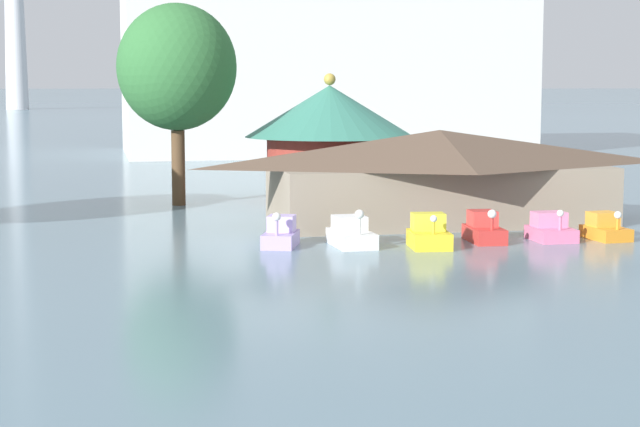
% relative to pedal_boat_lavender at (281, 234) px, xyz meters
% --- Properties ---
extents(pedal_boat_lavender, '(2.02, 2.68, 1.59)m').
position_rel_pedal_boat_lavender_xyz_m(pedal_boat_lavender, '(0.00, 0.00, 0.00)').
color(pedal_boat_lavender, '#B299D8').
rests_on(pedal_boat_lavender, ground).
extents(pedal_boat_white, '(1.67, 3.01, 1.71)m').
position_rel_pedal_boat_lavender_xyz_m(pedal_boat_white, '(2.99, -0.46, -0.01)').
color(pedal_boat_white, white).
rests_on(pedal_boat_white, ground).
extents(pedal_boat_yellow, '(1.85, 2.42, 1.51)m').
position_rel_pedal_boat_lavender_xyz_m(pedal_boat_yellow, '(6.10, -1.61, 0.05)').
color(pedal_boat_yellow, yellow).
rests_on(pedal_boat_yellow, ground).
extents(pedal_boat_red, '(1.48, 2.77, 1.55)m').
position_rel_pedal_boat_lavender_xyz_m(pedal_boat_red, '(9.01, -0.39, 0.01)').
color(pedal_boat_red, red).
rests_on(pedal_boat_red, ground).
extents(pedal_boat_pink, '(1.68, 2.36, 1.48)m').
position_rel_pedal_boat_lavender_xyz_m(pedal_boat_pink, '(12.06, -0.60, -0.03)').
color(pedal_boat_pink, pink).
rests_on(pedal_boat_pink, ground).
extents(pedal_boat_orange, '(1.60, 2.43, 1.37)m').
position_rel_pedal_boat_lavender_xyz_m(pedal_boat_orange, '(14.58, -0.80, -0.05)').
color(pedal_boat_orange, orange).
rests_on(pedal_boat_orange, ground).
extents(boathouse, '(17.61, 8.08, 4.63)m').
position_rel_pedal_boat_lavender_xyz_m(boathouse, '(9.02, 6.13, 1.91)').
color(boathouse, gray).
rests_on(boathouse, ground).
extents(green_roof_pavilion, '(10.01, 10.01, 7.48)m').
position_rel_pedal_boat_lavender_xyz_m(green_roof_pavilion, '(5.92, 17.49, 3.37)').
color(green_roof_pavilion, '#993328').
rests_on(green_roof_pavilion, ground).
extents(shoreline_tree_mid, '(6.74, 6.74, 11.37)m').
position_rel_pedal_boat_lavender_xyz_m(shoreline_tree_mid, '(-3.05, 16.71, 7.24)').
color(shoreline_tree_mid, brown).
rests_on(shoreline_tree_mid, ground).
extents(background_building_block, '(39.03, 20.20, 16.94)m').
position_rel_pedal_boat_lavender_xyz_m(background_building_block, '(14.42, 61.05, 7.97)').
color(background_building_block, silver).
rests_on(background_building_block, ground).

